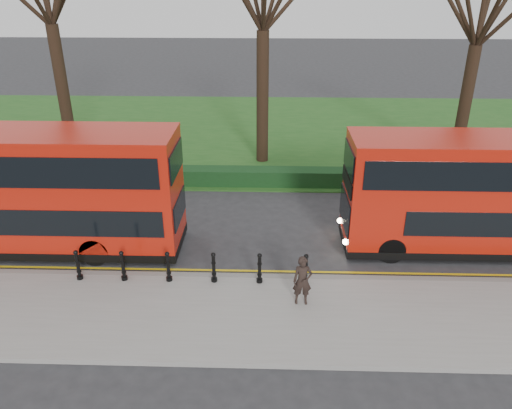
{
  "coord_description": "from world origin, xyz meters",
  "views": [
    {
      "loc": [
        2.44,
        -14.62,
        9.23
      ],
      "look_at": [
        1.97,
        0.5,
        2.0
      ],
      "focal_mm": 35.0,
      "sensor_mm": 36.0,
      "label": 1
    }
  ],
  "objects_px": {
    "bollard_row": "(191,267)",
    "bus_lead": "(22,192)",
    "pedestrian": "(302,281)",
    "bus_rear": "(497,196)"
  },
  "relations": [
    {
      "from": "bollard_row",
      "to": "bus_lead",
      "type": "xyz_separation_m",
      "value": [
        -6.14,
        2.22,
        1.54
      ]
    },
    {
      "from": "bollard_row",
      "to": "pedestrian",
      "type": "height_order",
      "value": "pedestrian"
    },
    {
      "from": "bus_lead",
      "to": "pedestrian",
      "type": "xyz_separation_m",
      "value": [
        9.59,
        -3.26,
        -1.26
      ]
    },
    {
      "from": "bollard_row",
      "to": "bus_lead",
      "type": "distance_m",
      "value": 6.7
    },
    {
      "from": "bollard_row",
      "to": "bus_rear",
      "type": "relative_size",
      "value": 0.71
    },
    {
      "from": "bus_rear",
      "to": "bollard_row",
      "type": "bearing_deg",
      "value": -165.69
    },
    {
      "from": "bollard_row",
      "to": "pedestrian",
      "type": "xyz_separation_m",
      "value": [
        3.45,
        -1.04,
        0.28
      ]
    },
    {
      "from": "bollard_row",
      "to": "bus_rear",
      "type": "height_order",
      "value": "bus_rear"
    },
    {
      "from": "bus_rear",
      "to": "bus_lead",
      "type": "bearing_deg",
      "value": -178.55
    },
    {
      "from": "pedestrian",
      "to": "bus_rear",
      "type": "bearing_deg",
      "value": 26.24
    }
  ]
}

